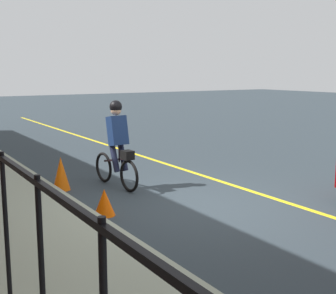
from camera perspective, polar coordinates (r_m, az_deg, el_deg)
The scene contains 5 objects.
ground_plane at distance 8.22m, azimuth 3.45°, elevation -7.55°, with size 80.00×80.00×0.00m, color #2A333A.
lane_line_centre at distance 9.21m, azimuth 11.61°, elevation -5.83°, with size 36.00×0.12×0.01m, color yellow.
cyclist_lead at distance 9.42m, azimuth -6.40°, elevation 0.30°, with size 1.71×0.39×1.83m.
traffic_cone_near at distance 7.76m, azimuth -8.00°, elevation -6.90°, with size 0.36×0.36×0.46m, color #EA5102.
traffic_cone_far at distance 9.52m, azimuth -13.29°, elevation -3.26°, with size 0.36×0.36×0.69m, color #EB5D07.
Camera 1 is at (-6.37, 4.60, 2.40)m, focal length 48.49 mm.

